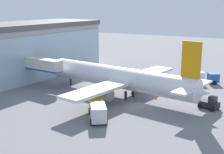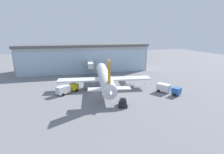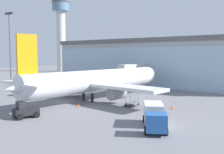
{
  "view_description": "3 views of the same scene",
  "coord_description": "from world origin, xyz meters",
  "px_view_note": "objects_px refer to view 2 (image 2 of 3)",
  "views": [
    {
      "loc": [
        -48.23,
        -20.86,
        17.17
      ],
      "look_at": [
        0.93,
        6.26,
        4.06
      ],
      "focal_mm": 50.0,
      "sensor_mm": 36.0,
      "label": 1
    },
    {
      "loc": [
        -10.83,
        -49.79,
        18.22
      ],
      "look_at": [
        5.41,
        5.54,
        3.44
      ],
      "focal_mm": 28.0,
      "sensor_mm": 36.0,
      "label": 2
    },
    {
      "loc": [
        32.87,
        -33.25,
        8.62
      ],
      "look_at": [
        5.24,
        7.09,
        4.33
      ],
      "focal_mm": 42.0,
      "sensor_mm": 36.0,
      "label": 3
    }
  ],
  "objects_px": {
    "airplane": "(105,77)",
    "safety_cone_nose": "(115,92)",
    "safety_cone_wingtip": "(145,83)",
    "catering_truck": "(67,89)",
    "pushback_tug": "(123,103)",
    "jet_bridge": "(90,64)",
    "fuel_truck": "(168,89)",
    "baggage_cart": "(130,85)"
  },
  "relations": [
    {
      "from": "safety_cone_wingtip",
      "to": "pushback_tug",
      "type": "bearing_deg",
      "value": -131.12
    },
    {
      "from": "airplane",
      "to": "fuel_truck",
      "type": "xyz_separation_m",
      "value": [
        17.19,
        -10.97,
        -2.11
      ]
    },
    {
      "from": "catering_truck",
      "to": "safety_cone_nose",
      "type": "distance_m",
      "value": 14.65
    },
    {
      "from": "airplane",
      "to": "pushback_tug",
      "type": "height_order",
      "value": "airplane"
    },
    {
      "from": "airplane",
      "to": "safety_cone_nose",
      "type": "distance_m",
      "value": 7.53
    },
    {
      "from": "catering_truck",
      "to": "pushback_tug",
      "type": "distance_m",
      "value": 19.24
    },
    {
      "from": "airplane",
      "to": "safety_cone_nose",
      "type": "relative_size",
      "value": 64.59
    },
    {
      "from": "catering_truck",
      "to": "pushback_tug",
      "type": "xyz_separation_m",
      "value": [
        13.21,
        -13.98,
        -0.49
      ]
    },
    {
      "from": "baggage_cart",
      "to": "safety_cone_nose",
      "type": "distance_m",
      "value": 8.9
    },
    {
      "from": "jet_bridge",
      "to": "pushback_tug",
      "type": "height_order",
      "value": "jet_bridge"
    },
    {
      "from": "pushback_tug",
      "to": "baggage_cart",
      "type": "bearing_deg",
      "value": -11.12
    },
    {
      "from": "pushback_tug",
      "to": "safety_cone_nose",
      "type": "relative_size",
      "value": 6.51
    },
    {
      "from": "jet_bridge",
      "to": "pushback_tug",
      "type": "distance_m",
      "value": 36.6
    },
    {
      "from": "catering_truck",
      "to": "fuel_truck",
      "type": "bearing_deg",
      "value": -51.84
    },
    {
      "from": "airplane",
      "to": "catering_truck",
      "type": "height_order",
      "value": "airplane"
    },
    {
      "from": "pushback_tug",
      "to": "safety_cone_nose",
      "type": "bearing_deg",
      "value": 12.11
    },
    {
      "from": "baggage_cart",
      "to": "airplane",
      "type": "bearing_deg",
      "value": -110.37
    },
    {
      "from": "catering_truck",
      "to": "safety_cone_wingtip",
      "type": "distance_m",
      "value": 27.76
    },
    {
      "from": "catering_truck",
      "to": "pushback_tug",
      "type": "bearing_deg",
      "value": -82.51
    },
    {
      "from": "safety_cone_wingtip",
      "to": "fuel_truck",
      "type": "bearing_deg",
      "value": -79.17
    },
    {
      "from": "airplane",
      "to": "pushback_tug",
      "type": "relative_size",
      "value": 9.92
    },
    {
      "from": "baggage_cart",
      "to": "safety_cone_nose",
      "type": "xyz_separation_m",
      "value": [
        -7.18,
        -5.25,
        -0.23
      ]
    },
    {
      "from": "jet_bridge",
      "to": "safety_cone_wingtip",
      "type": "height_order",
      "value": "jet_bridge"
    },
    {
      "from": "jet_bridge",
      "to": "baggage_cart",
      "type": "relative_size",
      "value": 4.76
    },
    {
      "from": "baggage_cart",
      "to": "safety_cone_wingtip",
      "type": "bearing_deg",
      "value": 90.91
    },
    {
      "from": "baggage_cart",
      "to": "pushback_tug",
      "type": "height_order",
      "value": "pushback_tug"
    },
    {
      "from": "safety_cone_wingtip",
      "to": "catering_truck",
      "type": "bearing_deg",
      "value": -174.77
    },
    {
      "from": "pushback_tug",
      "to": "safety_cone_nose",
      "type": "xyz_separation_m",
      "value": [
        0.8,
        9.85,
        -0.7
      ]
    },
    {
      "from": "pushback_tug",
      "to": "safety_cone_wingtip",
      "type": "height_order",
      "value": "pushback_tug"
    },
    {
      "from": "pushback_tug",
      "to": "safety_cone_wingtip",
      "type": "distance_m",
      "value": 21.92
    },
    {
      "from": "airplane",
      "to": "safety_cone_wingtip",
      "type": "height_order",
      "value": "airplane"
    },
    {
      "from": "fuel_truck",
      "to": "airplane",
      "type": "bearing_deg",
      "value": -151.89
    },
    {
      "from": "airplane",
      "to": "safety_cone_wingtip",
      "type": "distance_m",
      "value": 15.44
    },
    {
      "from": "safety_cone_nose",
      "to": "safety_cone_wingtip",
      "type": "distance_m",
      "value": 15.15
    },
    {
      "from": "fuel_truck",
      "to": "baggage_cart",
      "type": "height_order",
      "value": "fuel_truck"
    },
    {
      "from": "catering_truck",
      "to": "safety_cone_nose",
      "type": "height_order",
      "value": "catering_truck"
    },
    {
      "from": "safety_cone_nose",
      "to": "catering_truck",
      "type": "bearing_deg",
      "value": 163.59
    },
    {
      "from": "baggage_cart",
      "to": "safety_cone_wingtip",
      "type": "xyz_separation_m",
      "value": [
        6.43,
        1.41,
        -0.23
      ]
    },
    {
      "from": "catering_truck",
      "to": "baggage_cart",
      "type": "height_order",
      "value": "catering_truck"
    },
    {
      "from": "catering_truck",
      "to": "jet_bridge",
      "type": "bearing_deg",
      "value": 28.0
    },
    {
      "from": "fuel_truck",
      "to": "pushback_tug",
      "type": "relative_size",
      "value": 2.08
    },
    {
      "from": "jet_bridge",
      "to": "catering_truck",
      "type": "bearing_deg",
      "value": 160.74
    }
  ]
}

